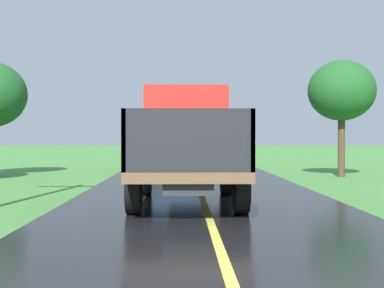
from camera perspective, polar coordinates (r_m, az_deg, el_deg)
The scene contains 3 objects.
banana_truck_near at distance 12.76m, azimuth -0.52°, elevation 0.18°, with size 2.38×5.82×2.80m.
banana_truck_far at distance 26.00m, azimuth -1.64°, elevation 0.50°, with size 2.38×5.81×2.80m.
roadside_tree_far_left at distance 21.87m, azimuth 15.97°, elevation 5.55°, with size 2.67×2.67×4.65m.
Camera 1 is at (-0.52, -3.56, 1.58)m, focal length 49.02 mm.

